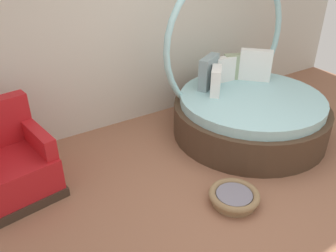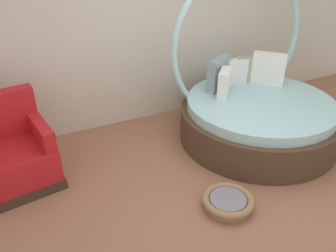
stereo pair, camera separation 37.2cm
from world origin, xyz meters
TOP-DOWN VIEW (x-y plane):
  - ground_plane at (0.00, 0.00)m, footprint 8.00×8.00m
  - back_wall at (0.00, 2.13)m, footprint 8.00×0.12m
  - round_daybed at (1.04, 0.96)m, footprint 2.00×2.00m
  - red_armchair at (-1.87, 1.31)m, footprint 0.91×0.91m
  - pet_basket at (-0.05, -0.06)m, footprint 0.51×0.51m

SIDE VIEW (x-z plane):
  - ground_plane at x=0.00m, z-range -0.02..0.00m
  - pet_basket at x=-0.05m, z-range 0.01..0.14m
  - red_armchair at x=-1.87m, z-range -0.14..0.80m
  - round_daybed at x=1.04m, z-range -0.66..1.44m
  - back_wall at x=0.00m, z-range 0.00..2.71m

